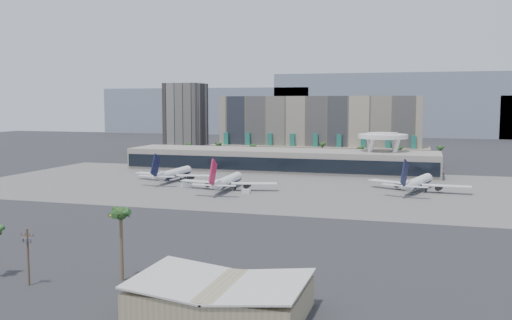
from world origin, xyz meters
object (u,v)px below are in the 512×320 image
(airliner_left, at_px, (174,173))
(service_vehicle_b, at_px, (246,192))
(utility_pole, at_px, (28,252))
(taxiway_sign, at_px, (112,215))
(service_vehicle_a, at_px, (187,185))
(airliner_centre, at_px, (227,181))
(airliner_right, at_px, (417,182))

(airliner_left, xyz_separation_m, service_vehicle_b, (44.86, -25.75, -2.91))
(utility_pole, bearing_deg, taxiway_sign, 107.12)
(service_vehicle_a, distance_m, service_vehicle_b, 32.08)
(airliner_left, bearing_deg, utility_pole, -75.07)
(airliner_left, height_order, service_vehicle_b, airliner_left)
(service_vehicle_a, bearing_deg, utility_pole, -83.16)
(utility_pole, height_order, service_vehicle_b, utility_pole)
(airliner_centre, bearing_deg, airliner_left, 148.41)
(utility_pole, bearing_deg, airliner_centre, 91.46)
(airliner_left, relative_size, taxiway_sign, 19.36)
(taxiway_sign, bearing_deg, service_vehicle_b, 72.98)
(airliner_centre, xyz_separation_m, service_vehicle_b, (10.88, -6.65, -3.04))
(service_vehicle_a, bearing_deg, taxiway_sign, -90.90)
(taxiway_sign, bearing_deg, airliner_right, 49.96)
(airliner_right, xyz_separation_m, taxiway_sign, (-96.78, -84.97, -3.46))
(airliner_right, height_order, taxiway_sign, airliner_right)
(service_vehicle_b, bearing_deg, airliner_left, 154.76)
(airliner_left, distance_m, service_vehicle_a, 22.06)
(utility_pole, relative_size, taxiway_sign, 5.31)
(airliner_right, bearing_deg, taxiway_sign, -124.17)
(airliner_right, bearing_deg, airliner_centre, -151.80)
(service_vehicle_b, bearing_deg, airliner_centre, 153.18)
(utility_pole, xyz_separation_m, service_vehicle_b, (7.47, 127.13, -6.24))
(airliner_centre, height_order, service_vehicle_b, airliner_centre)
(utility_pole, relative_size, airliner_right, 0.27)
(airliner_centre, bearing_deg, taxiway_sign, -107.21)
(airliner_left, bearing_deg, airliner_centre, -28.15)
(utility_pole, height_order, airliner_left, airliner_left)
(taxiway_sign, bearing_deg, airliner_centre, 83.73)
(airliner_left, relative_size, airliner_centre, 0.97)
(utility_pole, bearing_deg, airliner_right, 63.65)
(utility_pole, height_order, taxiway_sign, utility_pole)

